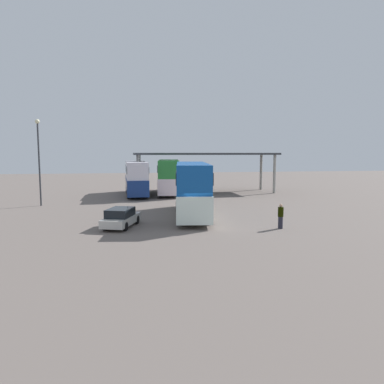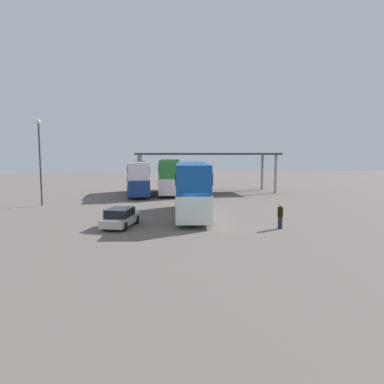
% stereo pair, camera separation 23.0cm
% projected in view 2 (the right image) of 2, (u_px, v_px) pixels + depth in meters
% --- Properties ---
extents(ground_plane, '(140.00, 140.00, 0.00)m').
position_uv_depth(ground_plane, '(199.00, 227.00, 25.42)').
color(ground_plane, '#685D57').
extents(double_decker_main, '(3.96, 11.39, 4.37)m').
position_uv_depth(double_decker_main, '(192.00, 187.00, 29.47)').
color(double_decker_main, silver).
rests_on(double_decker_main, ground_plane).
extents(parked_hatchback, '(2.85, 4.34, 1.35)m').
position_uv_depth(parked_hatchback, '(121.00, 217.00, 25.27)').
color(parked_hatchback, beige).
rests_on(parked_hatchback, ground_plane).
extents(double_decker_near_canopy, '(2.77, 10.48, 4.15)m').
position_uv_depth(double_decker_near_canopy, '(137.00, 177.00, 44.10)').
color(double_decker_near_canopy, navy).
rests_on(double_decker_near_canopy, ground_plane).
extents(double_decker_mid_row, '(3.59, 10.82, 4.30)m').
position_uv_depth(double_decker_mid_row, '(170.00, 175.00, 45.61)').
color(double_decker_mid_row, silver).
rests_on(double_decker_mid_row, ground_plane).
extents(depot_canopy, '(18.64, 6.24, 5.20)m').
position_uv_depth(depot_canopy, '(206.00, 156.00, 46.85)').
color(depot_canopy, '#33353A').
rests_on(depot_canopy, ground_plane).
extents(lamppost_tall, '(0.44, 0.44, 8.44)m').
position_uv_depth(lamppost_tall, '(40.00, 152.00, 35.06)').
color(lamppost_tall, '#33353A').
rests_on(lamppost_tall, ground_plane).
extents(pedestrian_waiting, '(0.38, 0.38, 1.73)m').
position_uv_depth(pedestrian_waiting, '(280.00, 216.00, 24.64)').
color(pedestrian_waiting, '#262633').
rests_on(pedestrian_waiting, ground_plane).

